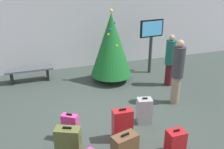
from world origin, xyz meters
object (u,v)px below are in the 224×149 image
object	(u,v)px
suitcase_6	(144,111)
suitcase_7	(68,144)
suitcase_4	(122,125)
flight_info_kiosk	(151,36)
traveller_0	(178,71)
suitcase_1	(70,127)
waiting_bench	(29,72)
holiday_tree	(111,45)
suitcase_2	(125,149)
traveller_1	(170,59)
suitcase_5	(175,143)

from	to	relation	value
suitcase_6	suitcase_7	distance (m)	2.15
suitcase_6	suitcase_7	bearing A→B (deg)	-159.58
suitcase_4	flight_info_kiosk	bearing A→B (deg)	55.17
traveller_0	flight_info_kiosk	bearing A→B (deg)	80.40
suitcase_1	suitcase_6	xyz separation A→B (m)	(1.87, 0.10, 0.02)
waiting_bench	suitcase_6	distance (m)	4.52
holiday_tree	traveller_0	bearing A→B (deg)	-60.10
holiday_tree	suitcase_1	xyz separation A→B (m)	(-1.95, -2.91, -0.99)
holiday_tree	suitcase_4	size ratio (longest dim) A/B	3.12
holiday_tree	suitcase_2	world-z (taller)	holiday_tree
suitcase_1	traveller_0	bearing A→B (deg)	13.41
traveller_1	suitcase_4	xyz separation A→B (m)	(-2.56, -2.32, -0.54)
suitcase_1	suitcase_7	distance (m)	0.67
suitcase_6	traveller_1	bearing A→B (deg)	45.76
suitcase_1	suitcase_2	bearing A→B (deg)	-51.39
holiday_tree	traveller_0	distance (m)	2.50
suitcase_1	traveller_1	bearing A→B (deg)	27.81
holiday_tree	suitcase_2	bearing A→B (deg)	-104.98
waiting_bench	suitcase_7	size ratio (longest dim) A/B	2.06
flight_info_kiosk	suitcase_5	bearing A→B (deg)	-110.50
suitcase_2	suitcase_7	size ratio (longest dim) A/B	0.88
waiting_bench	suitcase_2	xyz separation A→B (m)	(1.65, -4.86, -0.04)
suitcase_1	suitcase_5	world-z (taller)	suitcase_1
traveller_1	suitcase_7	xyz separation A→B (m)	(-3.80, -2.58, -0.55)
flight_info_kiosk	suitcase_7	xyz separation A→B (m)	(-3.74, -3.86, -1.06)
waiting_bench	suitcase_7	xyz separation A→B (m)	(0.63, -4.41, 0.01)
suitcase_5	holiday_tree	bearing A→B (deg)	90.03
flight_info_kiosk	suitcase_4	bearing A→B (deg)	-124.83
flight_info_kiosk	suitcase_6	xyz separation A→B (m)	(-1.73, -3.11, -1.09)
waiting_bench	traveller_0	bearing A→B (deg)	-37.12
flight_info_kiosk	suitcase_6	distance (m)	3.72
suitcase_2	holiday_tree	bearing A→B (deg)	75.02
suitcase_1	suitcase_7	world-z (taller)	suitcase_7
holiday_tree	waiting_bench	size ratio (longest dim) A/B	1.56
traveller_1	suitcase_5	xyz separation A→B (m)	(-1.71, -3.13, -0.64)
traveller_1	traveller_0	bearing A→B (deg)	-112.01
suitcase_5	waiting_bench	bearing A→B (deg)	118.83
waiting_bench	suitcase_2	world-z (taller)	suitcase_2
suitcase_2	suitcase_7	bearing A→B (deg)	156.46
holiday_tree	waiting_bench	world-z (taller)	holiday_tree
flight_info_kiosk	traveller_0	world-z (taller)	flight_info_kiosk
suitcase_1	suitcase_2	xyz separation A→B (m)	(0.88, -1.10, 0.01)
flight_info_kiosk	waiting_bench	world-z (taller)	flight_info_kiosk
suitcase_4	suitcase_6	xyz separation A→B (m)	(0.77, 0.48, -0.05)
suitcase_5	suitcase_7	distance (m)	2.17
holiday_tree	suitcase_7	size ratio (longest dim) A/B	3.21
waiting_bench	traveller_1	size ratio (longest dim) A/B	0.92
traveller_0	suitcase_4	distance (m)	2.46
suitcase_4	suitcase_6	size ratio (longest dim) A/B	1.14
suitcase_1	suitcase_2	distance (m)	1.41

